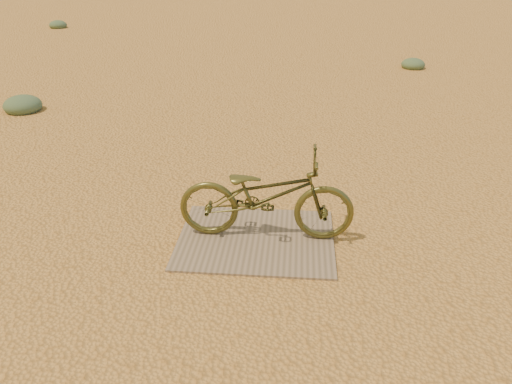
{
  "coord_description": "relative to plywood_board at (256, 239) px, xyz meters",
  "views": [
    {
      "loc": [
        0.03,
        -4.44,
        2.62
      ],
      "look_at": [
        -0.33,
        -0.29,
        0.53
      ],
      "focal_mm": 35.0,
      "sensor_mm": 36.0,
      "label": 1
    }
  ],
  "objects": [
    {
      "name": "kale_c",
      "position": [
        -7.87,
        12.87,
        -0.01
      ],
      "size": [
        0.58,
        0.58,
        0.32
      ],
      "primitive_type": "ellipsoid",
      "color": "#566948",
      "rests_on": "ground"
    },
    {
      "name": "kale_b",
      "position": [
        2.98,
        7.75,
        -0.01
      ],
      "size": [
        0.53,
        0.53,
        0.29
      ],
      "primitive_type": "ellipsoid",
      "color": "#566948",
      "rests_on": "ground"
    },
    {
      "name": "bicycle",
      "position": [
        0.09,
        0.06,
        0.45
      ],
      "size": [
        1.68,
        0.6,
        0.88
      ],
      "primitive_type": "imported",
      "rotation": [
        0.0,
        0.0,
        1.58
      ],
      "color": "#4B491F",
      "rests_on": "plywood_board"
    },
    {
      "name": "plywood_board",
      "position": [
        0.0,
        0.0,
        0.0
      ],
      "size": [
        1.52,
        1.21,
        0.02
      ],
      "primitive_type": "cube",
      "color": "#846E58",
      "rests_on": "ground"
    },
    {
      "name": "ground",
      "position": [
        0.33,
        0.29,
        -0.01
      ],
      "size": [
        120.0,
        120.0,
        0.0
      ],
      "primitive_type": "plane",
      "color": "#C69047",
      "rests_on": "ground"
    },
    {
      "name": "kale_a",
      "position": [
        -4.38,
        3.83,
        -0.01
      ],
      "size": [
        0.64,
        0.64,
        0.35
      ],
      "primitive_type": "ellipsoid",
      "color": "#566948",
      "rests_on": "ground"
    }
  ]
}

